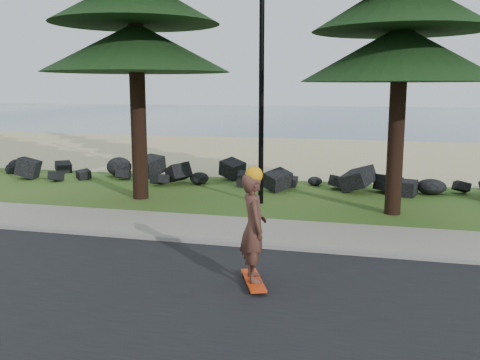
% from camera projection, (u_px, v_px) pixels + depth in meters
% --- Properties ---
extents(ground, '(160.00, 160.00, 0.00)m').
position_uv_depth(ground, '(230.00, 233.00, 11.73)').
color(ground, '#315A1C').
rests_on(ground, ground).
extents(road, '(160.00, 7.00, 0.02)m').
position_uv_depth(road, '(144.00, 317.00, 7.44)').
color(road, black).
rests_on(road, ground).
extents(kerb, '(160.00, 0.20, 0.10)m').
position_uv_depth(kerb, '(218.00, 242.00, 10.87)').
color(kerb, gray).
rests_on(kerb, ground).
extents(sidewalk, '(160.00, 2.00, 0.08)m').
position_uv_depth(sidewalk, '(232.00, 229.00, 11.92)').
color(sidewalk, gray).
rests_on(sidewalk, ground).
extents(beach_sand, '(160.00, 15.00, 0.01)m').
position_uv_depth(beach_sand, '(310.00, 154.00, 25.57)').
color(beach_sand, tan).
rests_on(beach_sand, ground).
extents(ocean, '(160.00, 58.00, 0.01)m').
position_uv_depth(ocean, '(350.00, 115.00, 60.41)').
color(ocean, '#3F5A79').
rests_on(ocean, ground).
extents(seawall_boulders, '(60.00, 2.40, 1.10)m').
position_uv_depth(seawall_boulders, '(276.00, 187.00, 17.08)').
color(seawall_boulders, black).
rests_on(seawall_boulders, ground).
extents(lamp_post, '(0.25, 0.14, 8.14)m').
position_uv_depth(lamp_post, '(262.00, 50.00, 14.08)').
color(lamp_post, black).
rests_on(lamp_post, ground).
extents(skateboarder, '(0.64, 1.06, 1.94)m').
position_uv_depth(skateboarder, '(254.00, 228.00, 8.45)').
color(skateboarder, red).
rests_on(skateboarder, ground).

